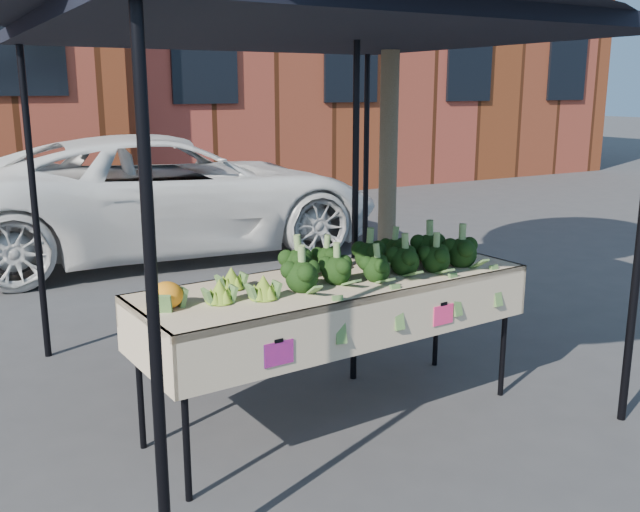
{
  "coord_description": "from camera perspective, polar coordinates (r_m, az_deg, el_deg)",
  "views": [
    {
      "loc": [
        -2.08,
        -3.49,
        1.99
      ],
      "look_at": [
        0.02,
        0.16,
        1.0
      ],
      "focal_mm": 39.72,
      "sensor_mm": 36.0,
      "label": 1
    }
  ],
  "objects": [
    {
      "name": "ground",
      "position": [
        4.53,
        0.78,
        -12.85
      ],
      "size": [
        90.0,
        90.0,
        0.0
      ],
      "primitive_type": "plane",
      "color": "#343437"
    },
    {
      "name": "table",
      "position": [
        4.32,
        1.33,
        -7.64
      ],
      "size": [
        2.45,
        0.96,
        0.9
      ],
      "color": "#C6B091",
      "rests_on": "ground"
    },
    {
      "name": "canopy",
      "position": [
        4.62,
        -1.34,
        5.51
      ],
      "size": [
        3.16,
        3.16,
        2.74
      ],
      "primitive_type": null,
      "color": "black",
      "rests_on": "ground"
    },
    {
      "name": "broccoli_heap",
      "position": [
        4.32,
        4.32,
        0.16
      ],
      "size": [
        1.35,
        0.55,
        0.23
      ],
      "primitive_type": "ellipsoid",
      "color": "black",
      "rests_on": "table"
    },
    {
      "name": "romanesco_cluster",
      "position": [
        3.86,
        -6.99,
        -1.92
      ],
      "size": [
        0.41,
        0.45,
        0.18
      ],
      "primitive_type": "ellipsoid",
      "color": "#7BAB28",
      "rests_on": "table"
    },
    {
      "name": "cauliflower_pair",
      "position": [
        3.7,
        -12.27,
        -2.93
      ],
      "size": [
        0.18,
        0.18,
        0.16
      ],
      "primitive_type": "ellipsoid",
      "color": "orange",
      "rests_on": "table"
    },
    {
      "name": "vehicle",
      "position": [
        8.89,
        -12.77,
        17.11
      ],
      "size": [
        1.64,
        2.53,
        5.28
      ],
      "primitive_type": "imported",
      "rotation": [
        0.0,
        0.0,
        1.5
      ],
      "color": "white",
      "rests_on": "ground"
    },
    {
      "name": "street_tree",
      "position": [
        5.87,
        5.68,
        14.91
      ],
      "size": [
        2.2,
        2.2,
        4.34
      ],
      "primitive_type": null,
      "color": "#1E4C14",
      "rests_on": "ground"
    }
  ]
}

